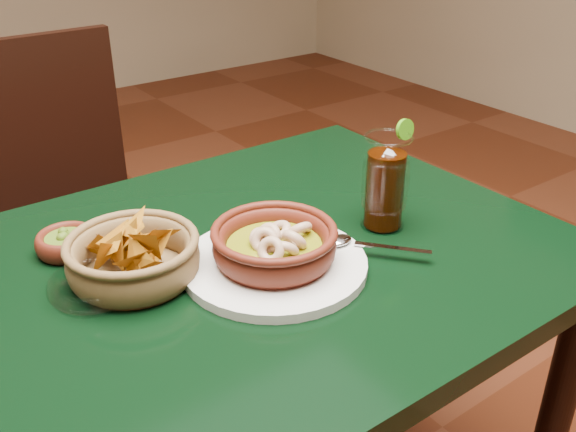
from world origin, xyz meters
TOP-DOWN VIEW (x-y plane):
  - dining_table at (0.00, 0.00)m, footprint 1.20×0.80m
  - dining_chair at (-0.01, 0.71)m, footprint 0.46×0.46m
  - shrimp_plate at (0.09, -0.06)m, footprint 0.36×0.29m
  - chip_basket at (-0.11, 0.05)m, footprint 0.24×0.24m
  - guacamole_ramekin at (-0.16, 0.18)m, footprint 0.12×0.12m
  - cola_drink at (0.32, -0.06)m, footprint 0.17×0.17m
  - glass_ashtray at (-0.17, 0.04)m, footprint 0.14×0.14m

SIDE VIEW (x-z plane):
  - dining_chair at x=-0.01m, z-range 0.05..1.02m
  - dining_table at x=0.00m, z-range 0.28..1.03m
  - glass_ashtray at x=-0.17m, z-range 0.75..0.78m
  - guacamole_ramekin at x=-0.16m, z-range 0.75..0.79m
  - shrimp_plate at x=0.09m, z-range 0.74..0.83m
  - chip_basket at x=-0.11m, z-range 0.72..0.86m
  - cola_drink at x=0.32m, z-range 0.74..0.93m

